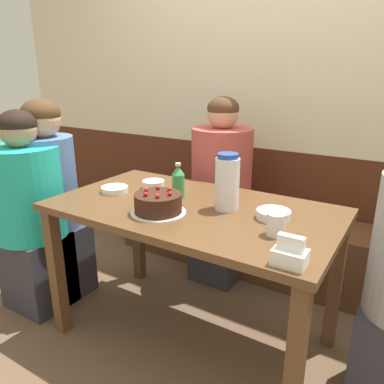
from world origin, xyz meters
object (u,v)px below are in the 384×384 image
object	(u,v)px
soju_bottle	(178,181)
bowl_rice_small	(273,214)
napkin_holder	(290,254)
birthday_cake	(158,203)
water_pitcher	(227,182)
glass_water_tall	(276,224)
person_teal_shirt	(52,206)
bench_seat	(255,241)
bowl_side_dish	(115,189)
bowl_soup_white	(153,185)
person_pale_blue_shirt	(221,193)
person_grey_tee	(30,214)

from	to	relation	value
soju_bottle	bowl_rice_small	distance (m)	0.52
napkin_holder	birthday_cake	bearing A→B (deg)	166.84
water_pitcher	bowl_rice_small	xyz separation A→B (m)	(0.23, -0.00, -0.11)
birthday_cake	water_pitcher	xyz separation A→B (m)	(0.24, 0.21, 0.08)
soju_bottle	glass_water_tall	world-z (taller)	soju_bottle
glass_water_tall	person_teal_shirt	bearing A→B (deg)	178.78
bench_seat	bowl_rice_small	distance (m)	1.02
birthday_cake	bowl_rice_small	distance (m)	0.51
soju_bottle	napkin_holder	world-z (taller)	soju_bottle
water_pitcher	bowl_side_dish	xyz separation A→B (m)	(-0.61, -0.09, -0.11)
birthday_cake	bowl_soup_white	world-z (taller)	birthday_cake
glass_water_tall	person_pale_blue_shirt	distance (m)	0.99
bowl_rice_small	glass_water_tall	bearing A→B (deg)	-67.38
glass_water_tall	soju_bottle	bearing A→B (deg)	162.05
birthday_cake	person_grey_tee	xyz separation A→B (m)	(-0.85, -0.07, -0.20)
bowl_soup_white	person_pale_blue_shirt	world-z (taller)	person_pale_blue_shirt
bowl_soup_white	bowl_side_dish	size ratio (longest dim) A/B	0.85
bench_seat	person_teal_shirt	distance (m)	1.35
bench_seat	glass_water_tall	xyz separation A→B (m)	(0.44, -0.94, 0.56)
bowl_soup_white	person_grey_tee	bearing A→B (deg)	-150.17
napkin_holder	bowl_soup_white	distance (m)	0.99
napkin_holder	bowl_side_dish	xyz separation A→B (m)	(-1.03, 0.27, -0.02)
birthday_cake	person_pale_blue_shirt	xyz separation A→B (m)	(-0.09, 0.79, -0.19)
bench_seat	person_grey_tee	distance (m)	1.45
bench_seat	napkin_holder	world-z (taller)	napkin_holder
birthday_cake	bowl_soup_white	xyz separation A→B (m)	(-0.24, 0.28, -0.02)
napkin_holder	bowl_rice_small	bearing A→B (deg)	117.51
water_pitcher	soju_bottle	world-z (taller)	water_pitcher
bowl_soup_white	person_teal_shirt	bearing A→B (deg)	-161.77
bowl_soup_white	glass_water_tall	bearing A→B (deg)	-16.63
napkin_holder	glass_water_tall	xyz separation A→B (m)	(-0.12, 0.20, 0.01)
bowl_side_dish	soju_bottle	bearing A→B (deg)	19.54
water_pitcher	glass_water_tall	world-z (taller)	water_pitcher
bench_seat	person_pale_blue_shirt	distance (m)	0.46
person_teal_shirt	napkin_holder	bearing A→B (deg)	-8.76
bench_seat	bowl_soup_white	bearing A→B (deg)	-114.68
birthday_cake	bowl_soup_white	size ratio (longest dim) A/B	2.09
person_pale_blue_shirt	glass_water_tall	bearing A→B (deg)	39.97
person_teal_shirt	person_pale_blue_shirt	xyz separation A→B (m)	(0.76, 0.71, 0.02)
glass_water_tall	person_teal_shirt	xyz separation A→B (m)	(-1.38, 0.03, -0.20)
bowl_side_dish	glass_water_tall	size ratio (longest dim) A/B	1.55
bench_seat	person_pale_blue_shirt	size ratio (longest dim) A/B	1.73
bench_seat	person_teal_shirt	size ratio (longest dim) A/B	1.73
soju_bottle	bowl_soup_white	world-z (taller)	soju_bottle
soju_bottle	glass_water_tall	xyz separation A→B (m)	(0.58, -0.19, -0.04)
bench_seat	glass_water_tall	bearing A→B (deg)	-64.60
birthday_cake	person_pale_blue_shirt	world-z (taller)	person_pale_blue_shirt
glass_water_tall	person_grey_tee	size ratio (longest dim) A/B	0.08
glass_water_tall	person_pale_blue_shirt	bearing A→B (deg)	129.97
person_teal_shirt	person_pale_blue_shirt	size ratio (longest dim) A/B	1.00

